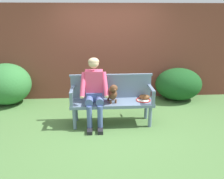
{
  "coord_description": "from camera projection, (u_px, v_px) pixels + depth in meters",
  "views": [
    {
      "loc": [
        -0.3,
        -4.33,
        2.18
      ],
      "look_at": [
        0.0,
        0.0,
        0.73
      ],
      "focal_mm": 37.63,
      "sensor_mm": 36.0,
      "label": 1
    }
  ],
  "objects": [
    {
      "name": "hedge_bush_far_right",
      "position": [
        178.0,
        84.0,
        6.01
      ],
      "size": [
        1.18,
        0.98,
        0.82
      ],
      "primitive_type": "ellipsoid",
      "color": "#194C1E",
      "rests_on": "ground"
    },
    {
      "name": "dog_on_bench",
      "position": [
        112.0,
        93.0,
        4.55
      ],
      "size": [
        0.24,
        0.39,
        0.39
      ],
      "color": "brown",
      "rests_on": "garden_bench"
    },
    {
      "name": "person_seated",
      "position": [
        94.0,
        89.0,
        4.54
      ],
      "size": [
        0.56,
        0.65,
        1.35
      ],
      "color": "black",
      "rests_on": "ground"
    },
    {
      "name": "baseball_glove",
      "position": [
        145.0,
        97.0,
        4.77
      ],
      "size": [
        0.25,
        0.2,
        0.09
      ],
      "primitive_type": "ellipsoid",
      "rotation": [
        0.0,
        0.0,
        -0.17
      ],
      "color": "brown",
      "rests_on": "garden_bench"
    },
    {
      "name": "tennis_racket",
      "position": [
        143.0,
        100.0,
        4.73
      ],
      "size": [
        0.31,
        0.57,
        0.03
      ],
      "color": "red",
      "rests_on": "garden_bench"
    },
    {
      "name": "brick_garden_fence",
      "position": [
        108.0,
        52.0,
        6.04
      ],
      "size": [
        8.0,
        0.3,
        2.37
      ],
      "primitive_type": "cube",
      "color": "brown",
      "rests_on": "ground"
    },
    {
      "name": "bench_armrest_left_end",
      "position": [
        72.0,
        94.0,
        4.46
      ],
      "size": [
        0.06,
        0.5,
        0.28
      ],
      "color": "slate",
      "rests_on": "garden_bench"
    },
    {
      "name": "hedge_bush_mid_left",
      "position": [
        6.0,
        84.0,
        5.71
      ],
      "size": [
        1.17,
        1.13,
        1.0
      ],
      "primitive_type": "ellipsoid",
      "color": "#337538",
      "rests_on": "ground"
    },
    {
      "name": "bench_armrest_right_end",
      "position": [
        152.0,
        92.0,
        4.56
      ],
      "size": [
        0.06,
        0.5,
        0.28
      ],
      "color": "slate",
      "rests_on": "garden_bench"
    },
    {
      "name": "garden_bench",
      "position": [
        112.0,
        104.0,
        4.68
      ],
      "size": [
        1.63,
        0.5,
        0.48
      ],
      "color": "slate",
      "rests_on": "ground"
    },
    {
      "name": "bench_backrest",
      "position": [
        111.0,
        86.0,
        4.79
      ],
      "size": [
        1.67,
        0.06,
        0.5
      ],
      "color": "slate",
      "rests_on": "garden_bench"
    },
    {
      "name": "ground_plane",
      "position": [
        112.0,
        123.0,
        4.81
      ],
      "size": [
        40.0,
        40.0,
        0.0
      ],
      "primitive_type": "plane",
      "color": "#4C753D"
    }
  ]
}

